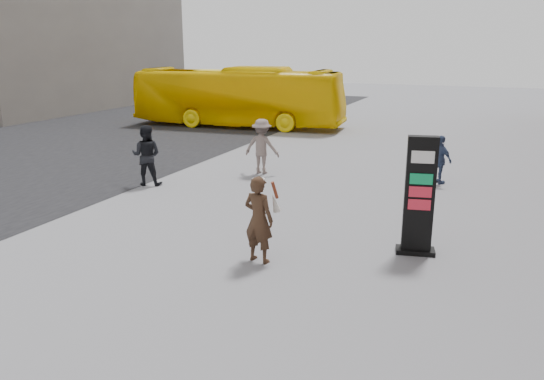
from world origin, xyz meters
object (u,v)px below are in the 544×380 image
at_px(bus, 238,97).
at_px(pedestrian_a, 146,155).
at_px(pedestrian_b, 262,146).
at_px(pedestrian_c, 440,160).
at_px(info_pylon, 419,196).
at_px(woman, 259,218).

height_order(bus, pedestrian_a, bus).
relative_size(pedestrian_b, pedestrian_c, 1.21).
distance_m(info_pylon, bus, 18.33).
height_order(info_pylon, bus, bus).
xyz_separation_m(info_pylon, bus, (-11.26, 14.46, 0.32)).
xyz_separation_m(info_pylon, pedestrian_a, (-8.45, 2.49, -0.30)).
bearing_deg(pedestrian_a, pedestrian_c, -174.24).
bearing_deg(info_pylon, bus, 116.05).
height_order(pedestrian_a, pedestrian_c, pedestrian_a).
distance_m(pedestrian_b, pedestrian_c, 5.69).
relative_size(info_pylon, pedestrian_b, 1.34).
bearing_deg(pedestrian_a, info_pylon, 145.64).
bearing_deg(info_pylon, pedestrian_b, 126.15).
distance_m(bus, pedestrian_b, 10.74).
bearing_deg(pedestrian_c, pedestrian_a, 60.60).
height_order(woman, bus, bus).
bearing_deg(pedestrian_c, pedestrian_b, 45.91).
distance_m(info_pylon, pedestrian_a, 8.82).
xyz_separation_m(info_pylon, pedestrian_c, (-0.19, 6.12, -0.47)).
relative_size(bus, pedestrian_a, 5.97).
height_order(woman, pedestrian_c, woman).
bearing_deg(bus, pedestrian_a, -171.99).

